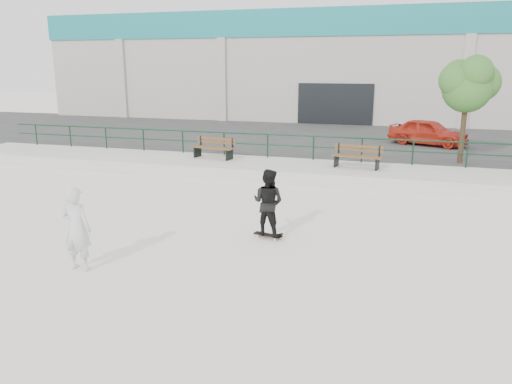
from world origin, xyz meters
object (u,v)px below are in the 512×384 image
(bench_left, at_px, (214,148))
(skateboard, at_px, (268,235))
(red_car, at_px, (428,132))
(standing_skater, at_px, (268,202))
(tree, at_px, (469,83))
(seated_skater, at_px, (77,229))
(bench_right, at_px, (357,157))

(bench_left, xyz_separation_m, skateboard, (4.57, -7.79, -0.87))
(red_car, bearing_deg, bench_left, 147.48)
(bench_left, xyz_separation_m, standing_skater, (4.57, -7.79, 0.03))
(red_car, bearing_deg, tree, -143.67)
(tree, bearing_deg, standing_skater, -119.26)
(tree, relative_size, seated_skater, 2.27)
(seated_skater, bearing_deg, red_car, -112.16)
(skateboard, bearing_deg, bench_right, 91.60)
(tree, distance_m, standing_skater, 11.56)
(tree, relative_size, skateboard, 5.31)
(tree, relative_size, red_car, 1.12)
(skateboard, bearing_deg, seated_skater, -123.97)
(bench_left, bearing_deg, bench_right, 7.51)
(bench_left, bearing_deg, tree, 21.68)
(bench_right, bearing_deg, red_car, 75.02)
(bench_left, height_order, standing_skater, standing_skater)
(bench_right, height_order, seated_skater, seated_skater)
(bench_left, relative_size, standing_skater, 1.14)
(red_car, bearing_deg, skateboard, -175.34)
(bench_right, height_order, red_car, red_car)
(bench_left, xyz_separation_m, tree, (10.06, 2.00, 2.77))
(red_car, relative_size, seated_skater, 2.02)
(standing_skater, bearing_deg, red_car, -95.13)
(tree, height_order, skateboard, tree)
(seated_skater, bearing_deg, tree, -122.68)
(tree, height_order, red_car, tree)
(seated_skater, bearing_deg, skateboard, -135.23)
(standing_skater, bearing_deg, bench_left, -47.88)
(bench_left, relative_size, bench_right, 1.01)
(bench_left, distance_m, skateboard, 9.08)
(bench_left, distance_m, red_car, 10.98)
(skateboard, bearing_deg, tree, 73.78)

